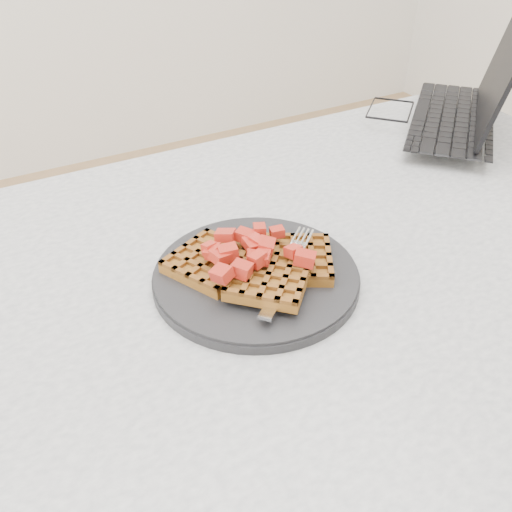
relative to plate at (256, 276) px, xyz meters
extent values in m
cube|color=beige|center=(0.13, 0.02, -0.02)|extent=(1.20, 0.80, 0.03)
cube|color=white|center=(0.68, 0.37, -0.40)|extent=(0.06, 0.06, 0.72)
cylinder|color=black|center=(0.00, 0.00, 0.00)|extent=(0.26, 0.26, 0.02)
imported|color=black|center=(0.53, 0.28, 0.01)|extent=(0.43, 0.42, 0.03)
cube|color=black|center=(0.61, 0.19, 0.13)|extent=(0.28, 0.27, 0.22)
camera|label=1|loc=(-0.28, -0.50, 0.45)|focal=40.00mm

